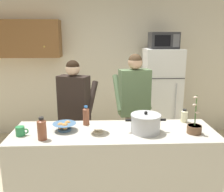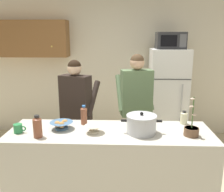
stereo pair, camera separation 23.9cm
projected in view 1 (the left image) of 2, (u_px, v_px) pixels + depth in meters
name	position (u px, v px, depth m)	size (l,w,h in m)	color
back_wall_unit	(96.00, 64.00, 4.70)	(6.00, 0.48, 2.60)	beige
kitchen_island	(114.00, 169.00, 2.74)	(2.18, 0.68, 0.92)	beige
refrigerator	(161.00, 96.00, 4.47)	(0.64, 0.68, 1.69)	white
microwave	(164.00, 40.00, 4.22)	(0.48, 0.37, 0.28)	#2D2D30
person_near_pot	(75.00, 105.00, 3.32)	(0.58, 0.53, 1.61)	#33384C
person_by_sink	(134.00, 98.00, 3.46)	(0.57, 0.49, 1.68)	#726656
cooking_pot	(146.00, 123.00, 2.57)	(0.43, 0.32, 0.23)	silver
coffee_mug	(20.00, 131.00, 2.49)	(0.13, 0.09, 0.10)	#2D8C4C
bread_bowl	(64.00, 126.00, 2.63)	(0.25, 0.25, 0.10)	#4C7299
empty_bowl	(98.00, 129.00, 2.56)	(0.19, 0.19, 0.08)	beige
bottle_near_edge	(184.00, 116.00, 2.88)	(0.08, 0.08, 0.16)	beige
bottle_mid_counter	(86.00, 116.00, 2.78)	(0.07, 0.07, 0.22)	brown
bottle_far_corner	(42.00, 129.00, 2.38)	(0.09, 0.09, 0.23)	brown
potted_orchid	(194.00, 128.00, 2.55)	(0.15, 0.15, 0.41)	brown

